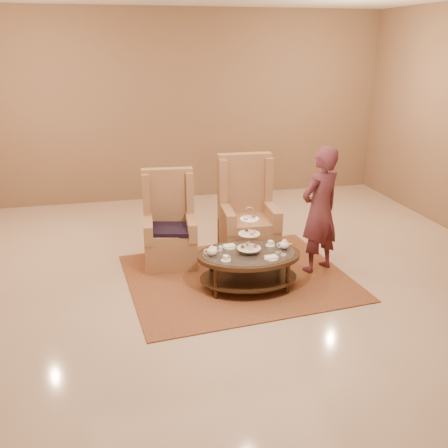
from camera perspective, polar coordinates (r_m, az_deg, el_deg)
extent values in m
plane|color=beige|center=(6.33, 0.46, -7.05)|extent=(8.00, 8.00, 0.00)
cube|color=silver|center=(6.33, 0.46, -7.05)|extent=(8.00, 8.00, 0.02)
cube|color=#8D6A4D|center=(9.64, -5.30, 13.15)|extent=(8.00, 0.04, 3.50)
cube|color=#915D33|center=(6.53, 1.55, -6.09)|extent=(2.96, 2.54, 0.01)
cylinder|color=black|center=(5.93, -0.93, -6.77)|extent=(0.06, 0.06, 0.42)
cylinder|color=black|center=(6.09, 7.28, -6.18)|extent=(0.06, 0.06, 0.42)
cylinder|color=black|center=(6.34, -1.47, -4.94)|extent=(0.06, 0.06, 0.42)
cylinder|color=black|center=(6.49, 6.22, -4.44)|extent=(0.06, 0.06, 0.42)
cylinder|color=silver|center=(5.99, 2.90, -1.02)|extent=(0.01, 0.01, 0.52)
torus|color=silver|center=(5.90, 2.94, 1.34)|extent=(0.13, 0.02, 0.13)
cylinder|color=white|center=(6.06, 2.86, -2.76)|extent=(0.31, 0.31, 0.01)
cylinder|color=white|center=(5.99, 2.90, -1.11)|extent=(0.28, 0.28, 0.01)
cylinder|color=white|center=(5.93, 2.93, 0.58)|extent=(0.25, 0.25, 0.01)
cylinder|color=#B85E65|center=(6.07, 3.61, -2.53)|extent=(0.04, 0.04, 0.03)
cylinder|color=#DAB96D|center=(6.13, 2.72, -2.29)|extent=(0.04, 0.04, 0.03)
cylinder|color=brown|center=(6.04, 2.12, -2.61)|extent=(0.04, 0.04, 0.03)
cylinder|color=white|center=(5.98, 3.02, -2.86)|extent=(0.04, 0.04, 0.03)
ellipsoid|color=#DAB96D|center=(6.02, 3.50, -0.82)|extent=(0.05, 0.05, 0.03)
ellipsoid|color=brown|center=(6.04, 2.58, -0.71)|extent=(0.05, 0.05, 0.03)
ellipsoid|color=white|center=(5.95, 2.29, -1.03)|extent=(0.05, 0.05, 0.03)
ellipsoid|color=#B85E65|center=(5.93, 3.23, -1.14)|extent=(0.05, 0.05, 0.03)
cube|color=brown|center=(5.97, 3.35, 0.85)|extent=(0.05, 0.04, 0.02)
cube|color=white|center=(5.96, 2.50, 0.86)|extent=(0.05, 0.04, 0.02)
cube|color=#B85E65|center=(5.88, 2.50, 0.58)|extent=(0.05, 0.04, 0.02)
cube|color=#DAB96D|center=(5.88, 3.37, 0.56)|extent=(0.05, 0.04, 0.02)
ellipsoid|color=white|center=(5.98, -1.41, -3.13)|extent=(0.13, 0.13, 0.10)
cylinder|color=white|center=(5.96, -1.41, -2.67)|extent=(0.06, 0.06, 0.01)
sphere|color=white|center=(5.95, -1.41, -2.55)|extent=(0.02, 0.02, 0.02)
cone|color=white|center=(5.98, -0.67, -3.04)|extent=(0.08, 0.03, 0.05)
torus|color=white|center=(5.97, -2.00, -3.16)|extent=(0.07, 0.02, 0.07)
ellipsoid|color=white|center=(6.21, 6.92, -2.37)|extent=(0.13, 0.13, 0.10)
cylinder|color=white|center=(6.19, 6.94, -1.92)|extent=(0.06, 0.06, 0.01)
sphere|color=white|center=(6.19, 6.94, -1.81)|extent=(0.02, 0.02, 0.02)
cone|color=white|center=(6.23, 7.61, -2.28)|extent=(0.08, 0.03, 0.05)
torus|color=white|center=(6.19, 6.36, -2.40)|extent=(0.07, 0.02, 0.07)
cylinder|color=white|center=(5.87, 0.21, -4.16)|extent=(0.12, 0.12, 0.01)
cylinder|color=white|center=(5.85, 0.21, -3.87)|extent=(0.07, 0.07, 0.06)
torus|color=white|center=(5.86, 0.59, -3.84)|extent=(0.04, 0.01, 0.04)
cylinder|color=white|center=(6.32, 5.31, -2.43)|extent=(0.12, 0.12, 0.01)
cylinder|color=white|center=(6.30, 5.32, -2.16)|extent=(0.07, 0.07, 0.06)
torus|color=white|center=(6.31, 5.67, -2.14)|extent=(0.04, 0.01, 0.04)
cylinder|color=white|center=(6.24, 0.61, -2.64)|extent=(0.18, 0.18, 0.01)
cube|color=beige|center=(6.23, 0.61, -2.51)|extent=(0.16, 0.12, 0.02)
cylinder|color=white|center=(5.95, 5.41, -3.91)|extent=(0.18, 0.18, 0.01)
cube|color=beige|center=(5.94, 5.41, -3.78)|extent=(0.16, 0.12, 0.02)
cylinder|color=white|center=(6.12, -0.39, -2.84)|extent=(0.05, 0.05, 0.06)
cylinder|color=white|center=(6.04, 6.81, -3.53)|extent=(0.06, 0.06, 0.01)
cylinder|color=#B85E65|center=(6.03, 6.81, -3.44)|extent=(0.04, 0.04, 0.01)
cylinder|color=white|center=(6.11, 6.21, -3.21)|extent=(0.06, 0.06, 0.01)
cylinder|color=brown|center=(6.11, 6.21, -3.12)|extent=(0.04, 0.04, 0.01)
cylinder|color=white|center=(6.19, -1.07, -2.77)|extent=(0.06, 0.06, 0.01)
cylinder|color=white|center=(6.19, -1.07, -2.68)|extent=(0.04, 0.04, 0.01)
cube|color=#A7754E|center=(6.89, -6.11, -2.95)|extent=(0.75, 0.75, 0.41)
cube|color=#A7754E|center=(6.75, -6.18, -1.10)|extent=(0.64, 0.64, 0.10)
cube|color=#A7754E|center=(7.00, -6.34, 1.23)|extent=(0.70, 0.20, 1.28)
cube|color=#A7754E|center=(6.88, -8.89, 3.34)|extent=(0.12, 0.22, 0.59)
cube|color=#A7754E|center=(6.89, -3.96, 3.58)|extent=(0.12, 0.22, 0.59)
cube|color=#A7754E|center=(6.72, -8.64, -0.59)|extent=(0.17, 0.63, 0.26)
cube|color=#A7754E|center=(6.74, -3.77, -0.35)|extent=(0.17, 0.63, 0.26)
cube|color=black|center=(6.70, -6.19, -0.64)|extent=(0.64, 0.60, 0.06)
cube|color=#A7754E|center=(7.13, 2.79, -1.85)|extent=(0.81, 0.81, 0.46)
cube|color=#A7754E|center=(6.98, 2.92, 0.15)|extent=(0.69, 0.69, 0.11)
cube|color=#A7754E|center=(7.26, 2.31, 2.58)|extent=(0.77, 0.20, 1.42)
cube|color=#A7754E|center=(7.07, -0.19, 4.88)|extent=(0.12, 0.25, 0.65)
cube|color=#A7754E|center=(7.21, 4.97, 5.09)|extent=(0.12, 0.25, 0.65)
cube|color=#A7754E|center=(6.89, 0.37, 0.68)|extent=(0.17, 0.69, 0.28)
cube|color=#A7754E|center=(7.03, 5.45, 0.97)|extent=(0.17, 0.69, 0.28)
imported|color=#58252E|center=(6.56, 10.90, 1.53)|extent=(0.72, 0.61, 1.68)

